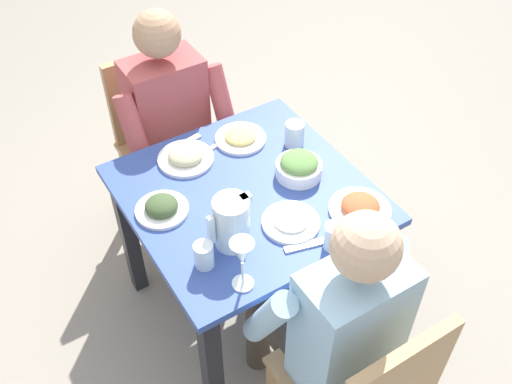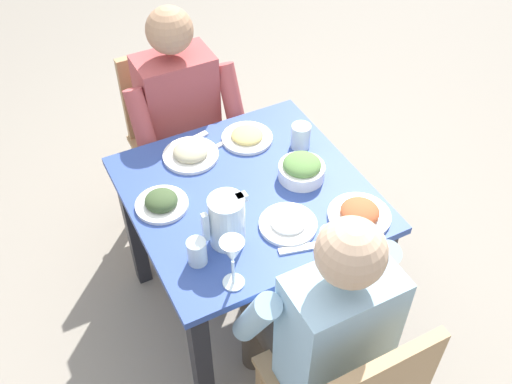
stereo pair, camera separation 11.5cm
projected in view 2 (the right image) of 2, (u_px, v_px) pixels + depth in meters
The scene contains 19 objects.
ground_plane at pixel (249, 305), 2.62m from camera, with size 8.00×8.00×0.00m, color gray.
dining_table at pixel (248, 215), 2.21m from camera, with size 0.84×0.84×0.72m.
chair_near at pixel (173, 130), 2.75m from camera, with size 0.40×0.40×0.86m.
diner_near at pixel (187, 130), 2.52m from camera, with size 0.48×0.53×1.15m.
diner_far at pixel (319, 321), 1.83m from camera, with size 0.48×0.53×1.15m.
water_pitcher at pixel (227, 221), 1.88m from camera, with size 0.16×0.12×0.19m.
salad_bowl at pixel (302, 169), 2.14m from camera, with size 0.17×0.17×0.09m.
plate_beans at pixel (191, 153), 2.24m from camera, with size 0.22×0.22×0.05m.
plate_rice_curry at pixel (360, 213), 2.01m from camera, with size 0.22×0.22×0.06m.
plate_fries at pixel (247, 137), 2.31m from camera, with size 0.20×0.20×0.04m.
plate_yoghurt at pixel (288, 223), 1.98m from camera, with size 0.20×0.20×0.04m.
plate_dolmas at pixel (161, 202), 2.05m from camera, with size 0.19×0.19×0.06m.
water_glass_near_left at pixel (197, 252), 1.85m from camera, with size 0.06×0.06×0.09m, color silver.
water_glass_by_pitcher at pixel (301, 136), 2.26m from camera, with size 0.08×0.08×0.10m, color silver.
water_glass_far_right at pixel (328, 241), 1.88m from camera, with size 0.06×0.06×0.10m, color silver.
wine_glass at pixel (232, 254), 1.72m from camera, with size 0.08×0.08×0.20m.
fork_near at pixel (189, 141), 2.31m from camera, with size 0.17×0.03×0.01m, color silver.
knife_near at pixel (235, 137), 2.33m from camera, with size 0.18×0.02×0.01m, color silver.
fork_far at pixel (304, 248), 1.92m from camera, with size 0.17×0.03×0.01m, color silver.
Camera 2 is at (0.67, 1.36, 2.20)m, focal length 40.92 mm.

